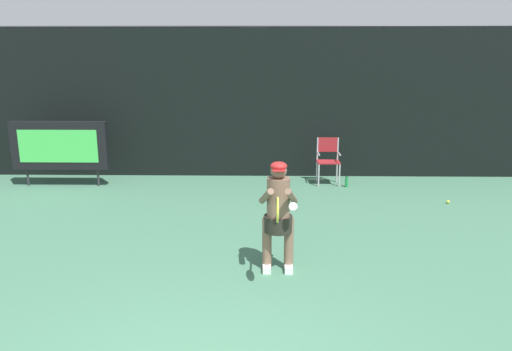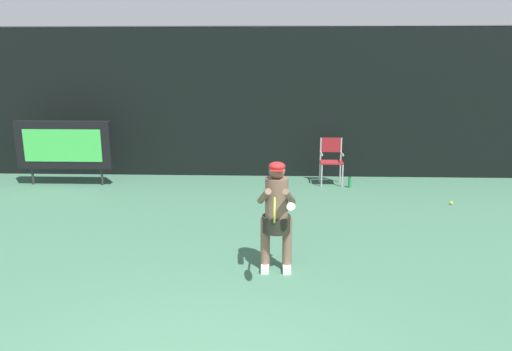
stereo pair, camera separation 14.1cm
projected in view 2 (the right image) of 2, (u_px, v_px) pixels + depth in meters
The scene contains 7 objects.
backdrop_screen at pixel (243, 104), 11.61m from camera, with size 18.00×0.12×3.66m.
scoreboard at pixel (64, 145), 10.87m from camera, with size 2.20×0.21×1.50m.
umpire_chair at pixel (331, 158), 11.04m from camera, with size 0.52×0.44×1.08m.
water_bottle at pixel (350, 182), 10.81m from camera, with size 0.07×0.07×0.27m.
tennis_player at pixel (277, 212), 6.35m from camera, with size 0.53×0.61×1.53m.
tennis_racket at pixel (274, 209), 5.65m from camera, with size 0.03×0.60×0.31m.
tennis_ball_spare at pixel (451, 203), 9.53m from camera, with size 0.07×0.07×0.07m.
Camera 2 is at (0.76, -3.18, 2.80)m, focal length 33.13 mm.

